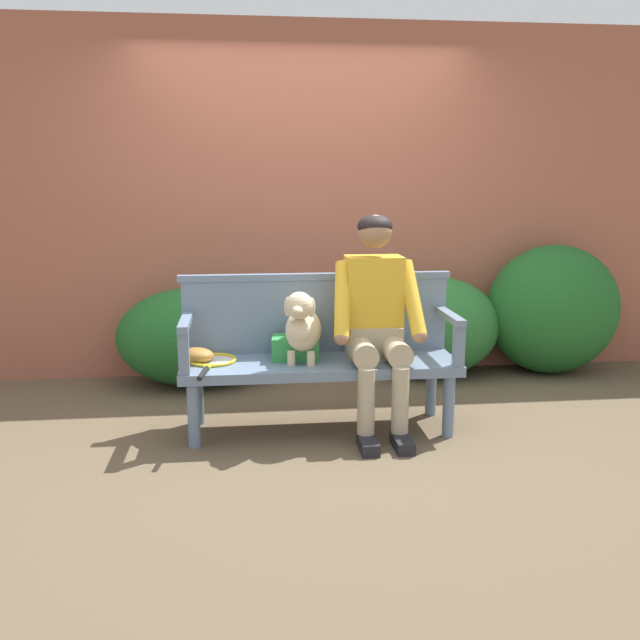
{
  "coord_description": "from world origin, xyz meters",
  "views": [
    {
      "loc": [
        -0.45,
        -4.02,
        1.53
      ],
      "look_at": [
        0.0,
        0.0,
        0.69
      ],
      "focal_mm": 38.86,
      "sensor_mm": 36.0,
      "label": 1
    }
  ],
  "objects_px": {
    "garden_bench": "(320,370)",
    "baseball_glove": "(196,355)",
    "dog_on_bench": "(302,326)",
    "person_seated": "(376,315)",
    "tennis_racket": "(212,361)",
    "sports_bag": "(295,348)"
  },
  "relations": [
    {
      "from": "sports_bag",
      "to": "person_seated",
      "type": "bearing_deg",
      "value": -8.38
    },
    {
      "from": "person_seated",
      "to": "tennis_racket",
      "type": "bearing_deg",
      "value": 177.93
    },
    {
      "from": "tennis_racket",
      "to": "baseball_glove",
      "type": "distance_m",
      "value": 0.1
    },
    {
      "from": "baseball_glove",
      "to": "sports_bag",
      "type": "bearing_deg",
      "value": 30.93
    },
    {
      "from": "dog_on_bench",
      "to": "sports_bag",
      "type": "relative_size",
      "value": 1.6
    },
    {
      "from": "person_seated",
      "to": "dog_on_bench",
      "type": "relative_size",
      "value": 2.94
    },
    {
      "from": "dog_on_bench",
      "to": "baseball_glove",
      "type": "distance_m",
      "value": 0.66
    },
    {
      "from": "dog_on_bench",
      "to": "sports_bag",
      "type": "height_order",
      "value": "dog_on_bench"
    },
    {
      "from": "baseball_glove",
      "to": "garden_bench",
      "type": "bearing_deg",
      "value": 26.2
    },
    {
      "from": "garden_bench",
      "to": "sports_bag",
      "type": "relative_size",
      "value": 5.93
    },
    {
      "from": "person_seated",
      "to": "sports_bag",
      "type": "relative_size",
      "value": 4.68
    },
    {
      "from": "garden_bench",
      "to": "person_seated",
      "type": "height_order",
      "value": "person_seated"
    },
    {
      "from": "baseball_glove",
      "to": "dog_on_bench",
      "type": "bearing_deg",
      "value": 21.67
    },
    {
      "from": "garden_bench",
      "to": "dog_on_bench",
      "type": "relative_size",
      "value": 3.72
    },
    {
      "from": "person_seated",
      "to": "dog_on_bench",
      "type": "height_order",
      "value": "person_seated"
    },
    {
      "from": "baseball_glove",
      "to": "person_seated",
      "type": "bearing_deg",
      "value": 26.44
    },
    {
      "from": "person_seated",
      "to": "tennis_racket",
      "type": "height_order",
      "value": "person_seated"
    },
    {
      "from": "person_seated",
      "to": "dog_on_bench",
      "type": "xyz_separation_m",
      "value": [
        -0.45,
        -0.03,
        -0.05
      ]
    },
    {
      "from": "baseball_glove",
      "to": "sports_bag",
      "type": "distance_m",
      "value": 0.6
    },
    {
      "from": "dog_on_bench",
      "to": "sports_bag",
      "type": "xyz_separation_m",
      "value": [
        -0.04,
        0.1,
        -0.15
      ]
    },
    {
      "from": "person_seated",
      "to": "dog_on_bench",
      "type": "distance_m",
      "value": 0.45
    },
    {
      "from": "garden_bench",
      "to": "baseball_glove",
      "type": "height_order",
      "value": "baseball_glove"
    }
  ]
}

